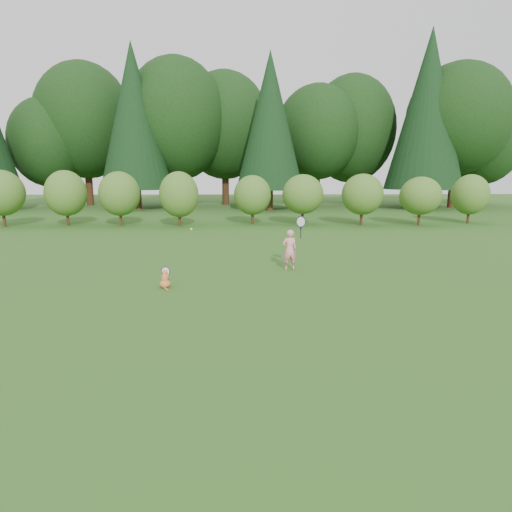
{
  "coord_description": "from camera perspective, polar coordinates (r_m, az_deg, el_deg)",
  "views": [
    {
      "loc": [
        -0.06,
        -8.83,
        2.52
      ],
      "look_at": [
        0.2,
        0.8,
        0.7
      ],
      "focal_mm": 30.0,
      "sensor_mm": 36.0,
      "label": 1
    }
  ],
  "objects": [
    {
      "name": "woodland_backdrop",
      "position": [
        32.22,
        -1.53,
        19.58
      ],
      "size": [
        48.0,
        10.0,
        15.0
      ],
      "primitive_type": null,
      "color": "black",
      "rests_on": "ground"
    },
    {
      "name": "shrub_row",
      "position": [
        21.86,
        -1.41,
        7.75
      ],
      "size": [
        28.0,
        3.0,
        2.8
      ],
      "primitive_type": null,
      "color": "#497223",
      "rests_on": "ground"
    },
    {
      "name": "cat",
      "position": [
        9.96,
        -12.05,
        -2.92
      ],
      "size": [
        0.3,
        0.6,
        0.56
      ],
      "rotation": [
        0.0,
        0.0,
        0.02
      ],
      "color": "orange",
      "rests_on": "ground"
    },
    {
      "name": "tennis_ball",
      "position": [
        10.46,
        -8.62,
        3.56
      ],
      "size": [
        0.06,
        0.06,
        0.06
      ],
      "color": "#BADB19",
      "rests_on": "ground"
    },
    {
      "name": "ground",
      "position": [
        9.18,
        -1.11,
        -5.23
      ],
      "size": [
        100.0,
        100.0,
        0.0
      ],
      "primitive_type": "plane",
      "color": "#2A4C15",
      "rests_on": "ground"
    },
    {
      "name": "child",
      "position": [
        11.55,
        4.55,
        0.96
      ],
      "size": [
        0.61,
        0.32,
        1.64
      ],
      "rotation": [
        0.0,
        0.0,
        3.25
      ],
      "color": "pink",
      "rests_on": "ground"
    }
  ]
}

